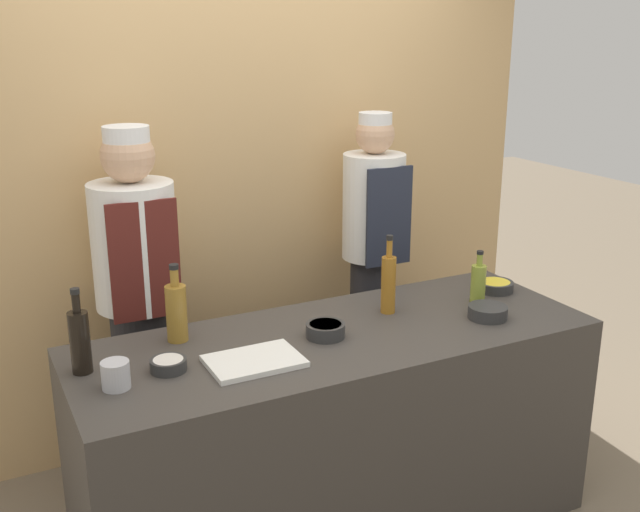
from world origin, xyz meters
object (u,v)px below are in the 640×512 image
(sauce_bowl_yellow, at_px, (495,286))
(bottle_oil, at_px, (478,283))
(sauce_bowl_white, at_px, (168,364))
(bottle_vinegar, at_px, (176,311))
(chef_left, at_px, (139,298))
(sauce_bowl_red, at_px, (488,311))
(bottle_soy, at_px, (80,340))
(sauce_bowl_green, at_px, (325,329))
(cup_steel, at_px, (116,375))
(chef_right, at_px, (373,260))
(cutting_board, at_px, (254,361))
(bottle_amber, at_px, (388,283))

(sauce_bowl_yellow, relative_size, bottle_oil, 0.70)
(sauce_bowl_white, height_order, sauce_bowl_yellow, sauce_bowl_yellow)
(sauce_bowl_white, height_order, bottle_vinegar, bottle_vinegar)
(sauce_bowl_yellow, distance_m, chef_left, 1.60)
(sauce_bowl_yellow, xyz_separation_m, sauce_bowl_red, (-0.24, -0.25, 0.00))
(bottle_soy, bearing_deg, sauce_bowl_yellow, 0.37)
(sauce_bowl_red, bearing_deg, sauce_bowl_white, 174.97)
(bottle_oil, bearing_deg, bottle_soy, 177.17)
(sauce_bowl_white, relative_size, bottle_oil, 0.54)
(sauce_bowl_red, bearing_deg, bottle_oil, 65.96)
(sauce_bowl_green, bearing_deg, cup_steel, -175.24)
(sauce_bowl_green, height_order, chef_right, chef_right)
(sauce_bowl_green, bearing_deg, sauce_bowl_red, -10.91)
(sauce_bowl_green, xyz_separation_m, cup_steel, (-0.82, -0.07, 0.02))
(bottle_vinegar, height_order, bottle_soy, bottle_soy)
(sauce_bowl_red, height_order, bottle_vinegar, bottle_vinegar)
(cutting_board, relative_size, chef_right, 0.20)
(sauce_bowl_green, bearing_deg, bottle_amber, 17.48)
(bottle_oil, distance_m, bottle_vinegar, 1.29)
(sauce_bowl_yellow, relative_size, bottle_amber, 0.49)
(bottle_amber, bearing_deg, sauce_bowl_red, -36.28)
(cup_steel, bearing_deg, chef_right, 28.70)
(cutting_board, distance_m, bottle_oil, 1.11)
(sauce_bowl_green, distance_m, sauce_bowl_white, 0.63)
(sauce_bowl_green, relative_size, cup_steel, 1.60)
(bottle_vinegar, bearing_deg, cup_steel, -135.44)
(bottle_oil, bearing_deg, sauce_bowl_white, -178.31)
(sauce_bowl_red, relative_size, chef_left, 0.10)
(sauce_bowl_yellow, bearing_deg, cup_steel, -173.94)
(cutting_board, relative_size, bottle_soy, 1.07)
(chef_left, bearing_deg, sauce_bowl_yellow, -22.76)
(sauce_bowl_green, relative_size, cutting_board, 0.46)
(sauce_bowl_white, height_order, bottle_oil, bottle_oil)
(chef_right, bearing_deg, cutting_board, -139.74)
(bottle_oil, distance_m, cup_steel, 1.58)
(bottle_amber, relative_size, chef_left, 0.20)
(chef_right, bearing_deg, chef_left, -180.00)
(sauce_bowl_green, height_order, bottle_amber, bottle_amber)
(bottle_oil, bearing_deg, chef_left, 151.30)
(sauce_bowl_red, bearing_deg, sauce_bowl_green, 169.09)
(chef_right, bearing_deg, cup_steel, -151.30)
(sauce_bowl_white, distance_m, bottle_soy, 0.31)
(sauce_bowl_yellow, bearing_deg, bottle_vinegar, 175.75)
(cup_steel, bearing_deg, bottle_amber, 8.71)
(sauce_bowl_red, relative_size, bottle_soy, 0.52)
(sauce_bowl_white, distance_m, bottle_vinegar, 0.28)
(sauce_bowl_green, xyz_separation_m, sauce_bowl_red, (0.69, -0.13, -0.00))
(cup_steel, relative_size, chef_left, 0.06)
(cup_steel, bearing_deg, sauce_bowl_green, 4.76)
(sauce_bowl_white, xyz_separation_m, chef_right, (1.28, 0.75, -0.01))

